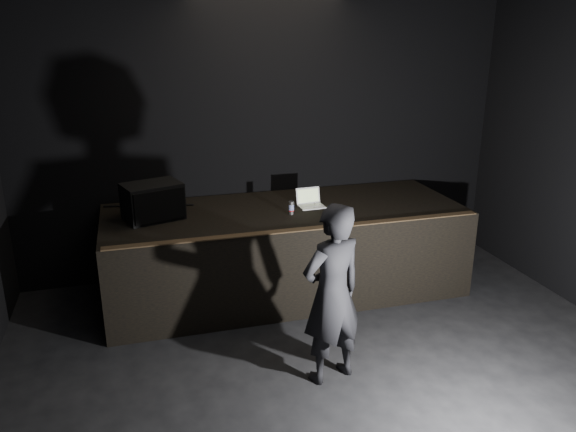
% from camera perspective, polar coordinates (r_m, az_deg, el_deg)
% --- Properties ---
extents(room_walls, '(6.10, 7.10, 3.52)m').
position_cam_1_polar(room_walls, '(3.57, 11.60, 3.40)').
color(room_walls, black).
rests_on(room_walls, ground).
extents(stage_riser, '(4.00, 1.50, 1.00)m').
position_cam_1_polar(stage_riser, '(6.48, -0.31, -3.48)').
color(stage_riser, black).
rests_on(stage_riser, ground).
extents(riser_lip, '(3.92, 0.10, 0.01)m').
position_cam_1_polar(riser_lip, '(5.66, 1.63, -1.33)').
color(riser_lip, brown).
rests_on(riser_lip, stage_riser).
extents(stage_monitor, '(0.68, 0.58, 0.39)m').
position_cam_1_polar(stage_monitor, '(6.09, -13.57, 1.46)').
color(stage_monitor, black).
rests_on(stage_monitor, stage_riser).
extents(cable, '(0.99, 0.23, 0.02)m').
position_cam_1_polar(cable, '(6.58, -13.95, 1.04)').
color(cable, black).
rests_on(cable, stage_riser).
extents(laptop, '(0.29, 0.27, 0.20)m').
position_cam_1_polar(laptop, '(6.40, 2.25, 1.48)').
color(laptop, silver).
rests_on(laptop, stage_riser).
extents(beer_can, '(0.06, 0.06, 0.14)m').
position_cam_1_polar(beer_can, '(6.11, 0.34, 0.84)').
color(beer_can, silver).
rests_on(beer_can, stage_riser).
extents(plastic_cup, '(0.08, 0.08, 0.10)m').
position_cam_1_polar(plastic_cup, '(6.26, 2.96, 1.03)').
color(plastic_cup, white).
rests_on(plastic_cup, stage_riser).
extents(wii_remote, '(0.07, 0.16, 0.03)m').
position_cam_1_polar(wii_remote, '(5.87, 6.04, -0.62)').
color(wii_remote, white).
rests_on(wii_remote, stage_riser).
extents(person, '(0.67, 0.53, 1.61)m').
position_cam_1_polar(person, '(4.78, 4.49, -7.94)').
color(person, black).
rests_on(person, ground).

